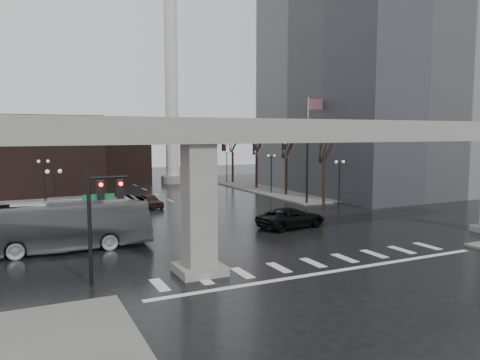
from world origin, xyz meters
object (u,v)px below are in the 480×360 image
at_px(signal_mast_arm, 277,152).
at_px(city_bus, 55,225).
at_px(far_car, 150,201).
at_px(pickup_truck, 291,218).

relative_size(signal_mast_arm, city_bus, 0.97).
xyz_separation_m(city_bus, far_car, (10.41, 15.29, -1.03)).
xyz_separation_m(pickup_truck, city_bus, (-18.36, 0.14, 0.91)).
distance_m(signal_mast_arm, city_bus, 25.31).
bearing_deg(pickup_truck, signal_mast_arm, -31.49).
distance_m(pickup_truck, far_car, 17.36).
distance_m(pickup_truck, city_bus, 18.38).
xyz_separation_m(signal_mast_arm, city_bus, (-22.89, -10.01, -4.08)).
height_order(pickup_truck, far_car, pickup_truck).
relative_size(pickup_truck, city_bus, 0.48).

